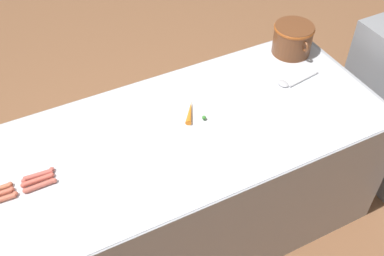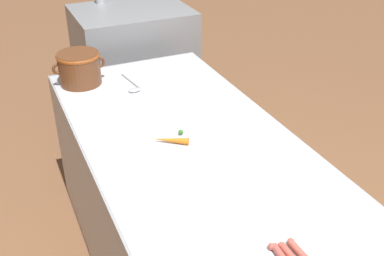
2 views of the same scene
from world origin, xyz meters
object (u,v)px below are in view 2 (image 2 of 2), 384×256
object	(u,v)px
back_cabinet	(135,76)
carrot	(171,140)
hot_dog_11	(302,255)
serving_spoon	(133,87)
bean_pot	(79,67)

from	to	relation	value
back_cabinet	carrot	bearing A→B (deg)	-101.50
back_cabinet	carrot	world-z (taller)	back_cabinet
hot_dog_11	serving_spoon	world-z (taller)	hot_dog_11
carrot	back_cabinet	bearing A→B (deg)	78.50
back_cabinet	serving_spoon	xyz separation A→B (m)	(-0.28, -0.86, 0.34)
back_cabinet	serving_spoon	size ratio (longest dim) A/B	3.83
back_cabinet	carrot	xyz separation A→B (m)	(-0.30, -1.48, 0.35)
bean_pot	serving_spoon	world-z (taller)	bean_pot
bean_pot	carrot	size ratio (longest dim) A/B	1.82
hot_dog_11	bean_pot	distance (m)	1.65
back_cabinet	hot_dog_11	distance (m)	2.33
hot_dog_11	bean_pot	bearing A→B (deg)	102.15
serving_spoon	hot_dog_11	bearing A→B (deg)	-86.07
bean_pot	serving_spoon	distance (m)	0.32
back_cabinet	bean_pot	distance (m)	0.96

